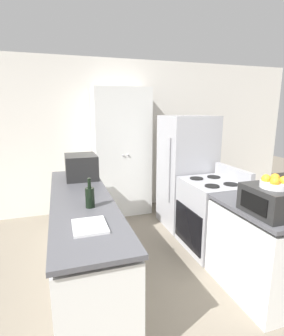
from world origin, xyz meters
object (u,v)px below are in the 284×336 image
object	(u,v)px
stove	(211,215)
pantry_cabinet	(122,153)
refrigerator	(186,172)
toaster_oven	(270,201)
fruit_bowl	(275,183)
wine_bottle	(90,197)
microwave	(81,167)

from	to	relation	value
stove	pantry_cabinet	bearing A→B (deg)	117.09
refrigerator	toaster_oven	distance (m)	1.83
toaster_oven	fruit_bowl	bearing A→B (deg)	-62.22
pantry_cabinet	wine_bottle	world-z (taller)	pantry_cabinet
pantry_cabinet	refrigerator	world-z (taller)	pantry_cabinet
pantry_cabinet	fruit_bowl	xyz separation A→B (m)	(0.67, -2.61, 0.12)
fruit_bowl	microwave	bearing A→B (deg)	129.38
toaster_oven	stove	bearing A→B (deg)	83.15
microwave	wine_bottle	distance (m)	1.08
pantry_cabinet	refrigerator	size ratio (longest dim) A/B	1.26
pantry_cabinet	stove	world-z (taller)	pantry_cabinet
toaster_oven	microwave	bearing A→B (deg)	129.50
pantry_cabinet	wine_bottle	xyz separation A→B (m)	(-0.77, -1.96, -0.06)
refrigerator	toaster_oven	world-z (taller)	refrigerator
wine_bottle	refrigerator	bearing A→B (deg)	36.75
refrigerator	pantry_cabinet	bearing A→B (deg)	136.68
refrigerator	wine_bottle	distance (m)	1.99
refrigerator	wine_bottle	world-z (taller)	refrigerator
pantry_cabinet	microwave	world-z (taller)	pantry_cabinet
stove	microwave	bearing A→B (deg)	156.57
microwave	toaster_oven	bearing A→B (deg)	-50.50
wine_bottle	toaster_oven	size ratio (longest dim) A/B	0.63
pantry_cabinet	fruit_bowl	world-z (taller)	pantry_cabinet
stove	toaster_oven	world-z (taller)	toaster_oven
microwave	fruit_bowl	size ratio (longest dim) A/B	2.01
refrigerator	fruit_bowl	world-z (taller)	refrigerator
refrigerator	toaster_oven	bearing A→B (deg)	-94.87
stove	fruit_bowl	xyz separation A→B (m)	(-0.12, -1.07, 0.72)
pantry_cabinet	wine_bottle	bearing A→B (deg)	-111.43
wine_bottle	stove	bearing A→B (deg)	14.87
microwave	toaster_oven	size ratio (longest dim) A/B	1.06
wine_bottle	microwave	bearing A→B (deg)	88.90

